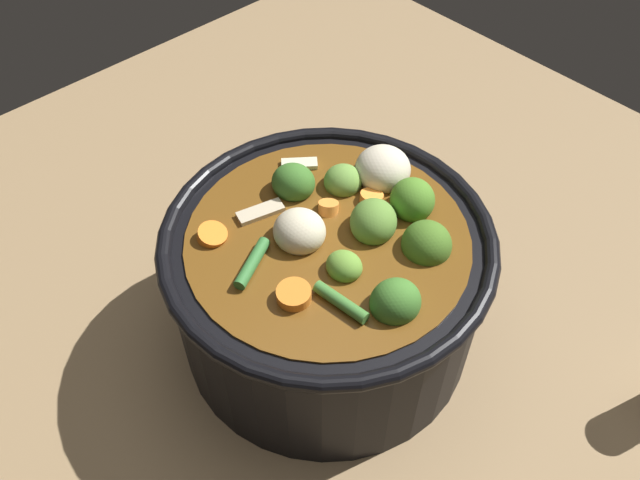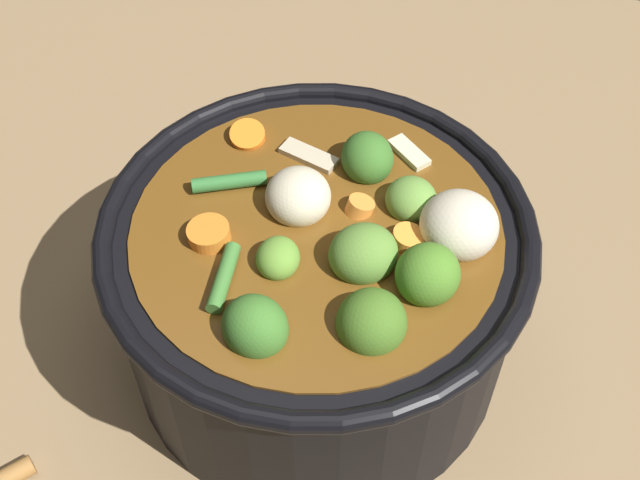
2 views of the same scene
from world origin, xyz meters
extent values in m
plane|color=#8C704C|center=(0.00, 0.00, 0.00)|extent=(1.10, 1.10, 0.00)
cylinder|color=black|center=(0.00, 0.00, 0.07)|extent=(0.28, 0.28, 0.14)
torus|color=black|center=(0.00, 0.00, 0.14)|extent=(0.29, 0.29, 0.01)
cylinder|color=brown|center=(0.00, 0.00, 0.07)|extent=(0.24, 0.24, 0.13)
ellipsoid|color=#396D26|center=(0.02, 0.06, 0.15)|extent=(0.05, 0.05, 0.04)
ellipsoid|color=#456F22|center=(0.05, -0.06, 0.14)|extent=(0.05, 0.05, 0.04)
ellipsoid|color=#4C8126|center=(0.08, -0.02, 0.15)|extent=(0.05, 0.05, 0.04)
ellipsoid|color=#5B8834|center=(0.04, -0.02, 0.15)|extent=(0.06, 0.06, 0.04)
ellipsoid|color=olive|center=(-0.01, -0.03, 0.14)|extent=(0.03, 0.03, 0.02)
ellipsoid|color=#63923B|center=(0.05, 0.04, 0.14)|extent=(0.05, 0.05, 0.03)
ellipsoid|color=#3E752A|center=(-0.01, -0.09, 0.14)|extent=(0.05, 0.05, 0.04)
cylinder|color=orange|center=(0.02, 0.02, 0.14)|extent=(0.03, 0.03, 0.02)
cylinder|color=orange|center=(-0.06, -0.03, 0.14)|extent=(0.04, 0.04, 0.02)
cylinder|color=orange|center=(-0.07, 0.07, 0.14)|extent=(0.03, 0.03, 0.02)
cylinder|color=orange|center=(0.06, 0.01, 0.14)|extent=(0.03, 0.03, 0.01)
ellipsoid|color=beige|center=(0.09, 0.02, 0.15)|extent=(0.07, 0.07, 0.04)
ellipsoid|color=beige|center=(-0.02, 0.02, 0.15)|extent=(0.05, 0.06, 0.04)
cylinder|color=#3E7731|center=(-0.04, -0.06, 0.14)|extent=(0.02, 0.05, 0.01)
cylinder|color=#337233|center=(-0.07, 0.02, 0.14)|extent=(0.05, 0.03, 0.01)
cube|color=beige|center=(-0.02, 0.06, 0.14)|extent=(0.04, 0.03, 0.01)
cube|color=beige|center=(0.04, 0.08, 0.14)|extent=(0.03, 0.03, 0.01)
camera|label=1|loc=(-0.26, -0.27, 0.55)|focal=36.90mm
camera|label=2|loc=(0.10, -0.33, 0.54)|focal=45.56mm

